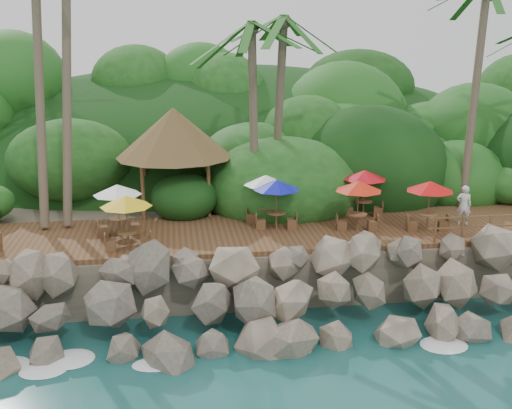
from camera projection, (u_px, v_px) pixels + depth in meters
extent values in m
plane|color=#19514F|center=(282.00, 356.00, 19.46)|extent=(140.00, 140.00, 0.00)
cube|color=gray|center=(232.00, 199.00, 34.48)|extent=(32.00, 25.20, 2.10)
ellipsoid|color=#143811|center=(221.00, 186.00, 41.92)|extent=(44.80, 28.00, 15.40)
cube|color=brown|center=(256.00, 233.00, 24.62)|extent=(26.00, 5.00, 0.20)
ellipsoid|color=white|center=(90.00, 364.00, 18.95)|extent=(1.20, 0.80, 0.06)
ellipsoid|color=white|center=(187.00, 357.00, 19.34)|extent=(1.20, 0.80, 0.06)
ellipsoid|color=white|center=(280.00, 351.00, 19.74)|extent=(1.20, 0.80, 0.06)
ellipsoid|color=white|center=(370.00, 344.00, 20.14)|extent=(1.20, 0.80, 0.06)
ellipsoid|color=white|center=(455.00, 338.00, 20.54)|extent=(1.20, 0.80, 0.06)
cylinder|color=brown|center=(40.00, 92.00, 24.37)|extent=(0.49, 2.59, 10.71)
cylinder|color=brown|center=(67.00, 60.00, 24.42)|extent=(1.00, 2.87, 13.16)
cylinder|color=brown|center=(279.00, 115.00, 27.06)|extent=(0.62, 1.42, 8.37)
ellipsoid|color=#23601E|center=(280.00, 17.00, 25.96)|extent=(6.00, 6.00, 2.40)
cylinder|color=brown|center=(254.00, 121.00, 26.22)|extent=(0.68, 0.63, 8.11)
ellipsoid|color=#23601E|center=(253.00, 23.00, 25.15)|extent=(6.00, 6.00, 2.40)
cylinder|color=brown|center=(475.00, 96.00, 27.37)|extent=(1.39, 1.73, 9.94)
cylinder|color=brown|center=(143.00, 192.00, 25.90)|extent=(0.16, 0.16, 2.40)
cylinder|color=brown|center=(209.00, 190.00, 26.27)|extent=(0.16, 0.16, 2.40)
cylinder|color=brown|center=(145.00, 178.00, 28.58)|extent=(0.16, 0.16, 2.40)
cylinder|color=brown|center=(205.00, 176.00, 28.95)|extent=(0.16, 0.16, 2.40)
cone|color=brown|center=(174.00, 132.00, 26.82)|extent=(5.17, 5.17, 2.20)
cylinder|color=brown|center=(363.00, 209.00, 26.56)|extent=(0.07, 0.07, 0.67)
cylinder|color=brown|center=(364.00, 201.00, 26.47)|extent=(0.76, 0.76, 0.05)
cylinder|color=brown|center=(364.00, 194.00, 26.38)|extent=(0.05, 0.05, 1.98)
cone|color=red|center=(365.00, 175.00, 26.16)|extent=(1.89, 1.89, 0.41)
cube|color=brown|center=(349.00, 211.00, 26.66)|extent=(0.46, 0.46, 0.41)
cube|color=brown|center=(378.00, 212.00, 26.51)|extent=(0.46, 0.46, 0.41)
cylinder|color=brown|center=(266.00, 215.00, 25.61)|extent=(0.07, 0.07, 0.67)
cylinder|color=brown|center=(266.00, 207.00, 25.52)|extent=(0.76, 0.76, 0.05)
cylinder|color=brown|center=(266.00, 200.00, 25.44)|extent=(0.05, 0.05, 1.98)
cone|color=white|center=(266.00, 180.00, 25.21)|extent=(1.89, 1.89, 0.41)
cube|color=brown|center=(251.00, 218.00, 25.61)|extent=(0.41, 0.41, 0.41)
cube|color=brown|center=(281.00, 218.00, 25.67)|extent=(0.41, 0.41, 0.41)
cylinder|color=brown|center=(128.00, 241.00, 22.32)|extent=(0.07, 0.07, 0.67)
cylinder|color=brown|center=(128.00, 232.00, 22.23)|extent=(0.76, 0.76, 0.05)
cylinder|color=brown|center=(127.00, 224.00, 22.15)|extent=(0.05, 0.05, 1.98)
cone|color=gold|center=(126.00, 201.00, 21.92)|extent=(1.89, 1.89, 0.41)
cube|color=brown|center=(111.00, 245.00, 22.23)|extent=(0.40, 0.40, 0.41)
cube|color=brown|center=(146.00, 243.00, 22.48)|extent=(0.40, 0.40, 0.41)
cylinder|color=brown|center=(357.00, 222.00, 24.57)|extent=(0.07, 0.07, 0.67)
cylinder|color=brown|center=(357.00, 214.00, 24.48)|extent=(0.76, 0.76, 0.05)
cylinder|color=brown|center=(358.00, 207.00, 24.40)|extent=(0.05, 0.05, 1.98)
cone|color=red|center=(359.00, 186.00, 24.17)|extent=(1.89, 1.89, 0.41)
cube|color=brown|center=(341.00, 225.00, 24.60)|extent=(0.43, 0.43, 0.41)
cube|color=brown|center=(373.00, 225.00, 24.60)|extent=(0.43, 0.43, 0.41)
cylinder|color=brown|center=(276.00, 221.00, 24.77)|extent=(0.07, 0.07, 0.67)
cylinder|color=brown|center=(276.00, 213.00, 24.68)|extent=(0.76, 0.76, 0.05)
cylinder|color=brown|center=(276.00, 205.00, 24.60)|extent=(0.05, 0.05, 1.98)
cone|color=#0D13B0|center=(277.00, 185.00, 24.38)|extent=(1.89, 1.89, 0.41)
cube|color=brown|center=(261.00, 224.00, 24.78)|extent=(0.41, 0.41, 0.41)
cube|color=brown|center=(292.00, 224.00, 24.83)|extent=(0.41, 0.41, 0.41)
cylinder|color=brown|center=(427.00, 223.00, 24.53)|extent=(0.07, 0.07, 0.67)
cylinder|color=brown|center=(428.00, 215.00, 24.44)|extent=(0.76, 0.76, 0.05)
cylinder|color=brown|center=(429.00, 207.00, 24.36)|extent=(0.05, 0.05, 1.98)
cone|color=red|center=(430.00, 186.00, 24.13)|extent=(1.89, 1.89, 0.41)
cube|color=brown|center=(412.00, 226.00, 24.55)|extent=(0.42, 0.42, 0.41)
cube|color=brown|center=(443.00, 226.00, 24.58)|extent=(0.42, 0.42, 0.41)
cylinder|color=brown|center=(119.00, 227.00, 23.98)|extent=(0.07, 0.07, 0.67)
cylinder|color=brown|center=(119.00, 219.00, 23.89)|extent=(0.76, 0.76, 0.05)
cylinder|color=brown|center=(118.00, 211.00, 23.81)|extent=(0.05, 0.05, 1.98)
cone|color=white|center=(117.00, 190.00, 23.58)|extent=(1.89, 1.89, 0.41)
cube|color=brown|center=(103.00, 231.00, 23.84)|extent=(0.43, 0.43, 0.41)
cube|color=brown|center=(136.00, 229.00, 24.19)|extent=(0.43, 0.43, 0.41)
cylinder|color=brown|center=(435.00, 230.00, 23.09)|extent=(0.10, 0.10, 1.00)
cylinder|color=brown|center=(463.00, 228.00, 23.23)|extent=(0.10, 0.10, 1.00)
cylinder|color=brown|center=(490.00, 227.00, 23.38)|extent=(0.10, 0.10, 1.00)
cube|color=brown|center=(505.00, 215.00, 23.33)|extent=(6.10, 0.06, 0.06)
cube|color=brown|center=(503.00, 225.00, 23.44)|extent=(6.10, 0.06, 0.06)
imported|color=silver|center=(464.00, 205.00, 25.16)|extent=(0.71, 0.57, 1.68)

